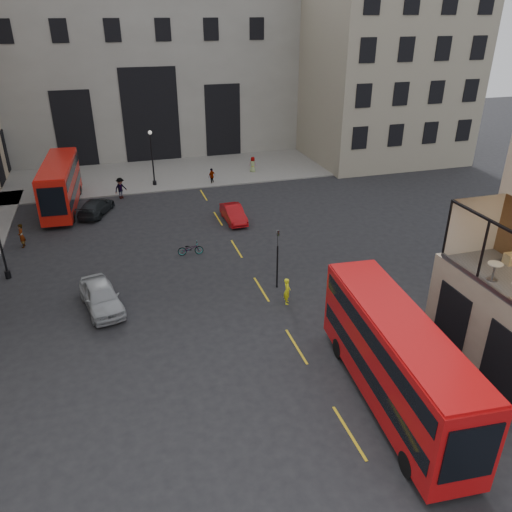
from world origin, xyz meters
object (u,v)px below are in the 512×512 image
object	(u,v)px
pedestrian_d	(253,165)
traffic_light_far	(47,190)
car_c	(96,207)
traffic_light_near	(278,252)
street_lamp_b	(153,162)
bicycle	(190,249)
cafe_table_far	(494,269)
street_lamp_a	(0,244)
cafe_chair_d	(511,258)
bus_near	(395,356)
bus_far	(60,183)
pedestrian_b	(121,188)
car_b	(233,214)
pedestrian_e	(21,236)
car_a	(101,296)
pedestrian_c	(212,176)
cyclist	(287,291)
pedestrian_a	(46,191)

from	to	relation	value
pedestrian_d	traffic_light_far	bearing A→B (deg)	58.30
car_c	traffic_light_near	bearing A→B (deg)	146.18
traffic_light_far	street_lamp_b	size ratio (longest dim) A/B	0.71
bicycle	cafe_table_far	distance (m)	19.70
street_lamp_a	cafe_chair_d	bearing A→B (deg)	-30.78
car_c	pedestrian_d	distance (m)	17.57
traffic_light_near	street_lamp_a	world-z (taller)	street_lamp_a
bus_near	bus_far	distance (m)	32.39
bus_near	car_c	xyz separation A→B (m)	(-11.98, 26.66, -1.72)
pedestrian_b	car_b	bearing A→B (deg)	-79.32
car_c	pedestrian_e	size ratio (longest dim) A/B	2.56
car_a	pedestrian_b	distance (m)	18.84
traffic_light_near	traffic_light_far	size ratio (longest dim) A/B	1.00
car_c	pedestrian_c	world-z (taller)	pedestrian_c
bicycle	pedestrian_e	size ratio (longest dim) A/B	1.01
street_lamp_a	car_c	distance (m)	11.43
cafe_chair_d	car_b	bearing A→B (deg)	113.22
bus_far	cafe_chair_d	world-z (taller)	cafe_chair_d
pedestrian_e	cyclist	bearing A→B (deg)	52.20
street_lamp_b	pedestrian_d	bearing A→B (deg)	8.33
traffic_light_far	pedestrian_e	world-z (taller)	traffic_light_far
traffic_light_near	cafe_chair_d	size ratio (longest dim) A/B	3.92
car_a	bicycle	size ratio (longest dim) A/B	2.59
bus_far	car_a	world-z (taller)	bus_far
pedestrian_b	pedestrian_d	xyz separation A→B (m)	(13.60, 4.23, -0.12)
traffic_light_far	cafe_chair_d	world-z (taller)	cafe_chair_d
traffic_light_far	cafe_table_far	bearing A→B (deg)	-51.14
car_a	pedestrian_e	size ratio (longest dim) A/B	2.62
bicycle	pedestrian_e	bearing A→B (deg)	72.78
street_lamp_b	cafe_chair_d	bearing A→B (deg)	-66.15
street_lamp_a	pedestrian_d	world-z (taller)	street_lamp_a
pedestrian_a	cafe_table_far	xyz separation A→B (m)	(21.30, -30.10, 4.23)
car_a	pedestrian_d	distance (m)	27.79
traffic_light_near	car_a	size ratio (longest dim) A/B	0.83
bus_near	car_b	distance (m)	22.00
car_c	pedestrian_e	bearing A→B (deg)	67.77
bus_near	pedestrian_d	size ratio (longest dim) A/B	6.41
car_c	cafe_chair_d	size ratio (longest dim) A/B	4.63
car_b	pedestrian_c	xyz separation A→B (m)	(0.36, 9.91, 0.14)
street_lamp_a	pedestrian_b	world-z (taller)	street_lamp_a
street_lamp_a	pedestrian_b	distance (m)	15.44
bus_near	cafe_table_far	world-z (taller)	cafe_table_far
pedestrian_e	bus_far	bearing A→B (deg)	162.75
bicycle	pedestrian_c	bearing A→B (deg)	-12.17
traffic_light_far	street_lamp_a	size ratio (longest dim) A/B	0.71
cyclist	pedestrian_a	world-z (taller)	pedestrian_a
bus_near	bus_far	bearing A→B (deg)	116.83
pedestrian_c	car_b	bearing A→B (deg)	52.48
traffic_light_far	pedestrian_d	xyz separation A→B (m)	(19.33, 7.51, -1.59)
cyclist	pedestrian_e	distance (m)	20.05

